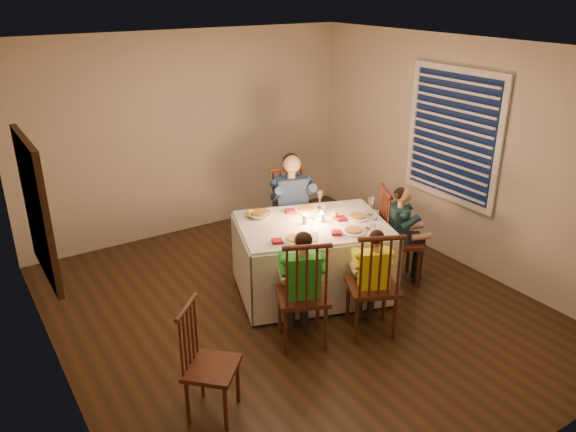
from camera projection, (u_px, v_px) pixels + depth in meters
ground at (295, 309)px, 5.80m from camera, size 5.00×5.00×0.00m
wall_left at (44, 247)px, 4.18m from camera, size 0.02×5.00×2.60m
wall_right at (459, 154)px, 6.42m from camera, size 0.02×5.00×2.60m
wall_back at (189, 135)px, 7.24m from camera, size 4.50×0.02×2.60m
ceiling at (297, 48)px, 4.80m from camera, size 5.00×5.00×0.00m
dining_table at (312, 243)px, 5.92m from camera, size 1.82×1.55×0.78m
chair_adult at (292, 257)px, 6.88m from camera, size 0.56×0.54×1.10m
chair_near_left at (302, 341)px, 5.29m from camera, size 0.59×0.58×1.10m
chair_near_right at (369, 330)px, 5.44m from camera, size 0.59×0.58×1.10m
chair_end at (396, 280)px, 6.37m from camera, size 0.59×0.60×1.10m
chair_extra at (215, 412)px, 4.42m from camera, size 0.54×0.54×0.96m
adult at (292, 257)px, 6.88m from camera, size 0.60×0.57×1.31m
child_green at (302, 341)px, 5.29m from camera, size 0.51×0.49×1.14m
child_yellow at (369, 330)px, 5.44m from camera, size 0.47×0.45×1.08m
child_teal at (396, 280)px, 6.37m from camera, size 0.48×0.50×1.11m
setting_adult at (306, 210)px, 6.14m from camera, size 0.33×0.33×0.02m
setting_green at (295, 240)px, 5.43m from camera, size 0.33×0.33×0.02m
setting_yellow at (353, 231)px, 5.61m from camera, size 0.33×0.33×0.02m
setting_teal at (357, 217)px, 5.95m from camera, size 0.33×0.33×0.02m
candle_left at (305, 219)px, 5.79m from camera, size 0.06×0.06×0.10m
candle_right at (322, 218)px, 5.83m from camera, size 0.06×0.06×0.10m
squash at (249, 213)px, 5.96m from camera, size 0.09×0.09×0.09m
orange_fruit at (335, 215)px, 5.92m from camera, size 0.08×0.08×0.08m
serving_bowl at (260, 215)px, 5.95m from camera, size 0.33×0.33×0.06m
wall_mirror at (37, 209)px, 4.35m from camera, size 0.06×0.95×1.15m
window_blinds at (452, 136)px, 6.40m from camera, size 0.07×1.34×1.54m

